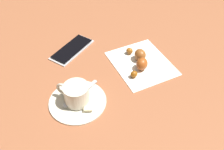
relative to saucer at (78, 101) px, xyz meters
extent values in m
plane|color=#995837|center=(0.12, 0.02, 0.00)|extent=(1.80, 1.80, 0.00)
cylinder|color=silver|center=(0.00, 0.00, 0.00)|extent=(0.15, 0.15, 0.01)
cylinder|color=silver|center=(0.00, 0.00, 0.03)|extent=(0.07, 0.07, 0.05)
cylinder|color=#361D08|center=(0.00, 0.00, 0.04)|extent=(0.05, 0.05, 0.00)
torus|color=silver|center=(-0.02, 0.03, 0.03)|extent=(0.03, 0.03, 0.04)
cube|color=silver|center=(0.03, 0.02, 0.01)|extent=(0.09, 0.04, 0.00)
ellipsoid|color=silver|center=(-0.03, 0.00, 0.01)|extent=(0.03, 0.03, 0.01)
cube|color=beige|center=(0.02, -0.02, 0.01)|extent=(0.05, 0.06, 0.01)
cube|color=white|center=(0.23, 0.04, 0.00)|extent=(0.18, 0.20, 0.00)
ellipsoid|color=#8B4C12|center=(0.18, 0.00, 0.01)|extent=(0.02, 0.02, 0.02)
ellipsoid|color=#A34D1C|center=(0.21, 0.02, 0.02)|extent=(0.05, 0.05, 0.04)
ellipsoid|color=brown|center=(0.23, 0.05, 0.02)|extent=(0.04, 0.04, 0.04)
ellipsoid|color=#A05B1C|center=(0.22, 0.09, 0.01)|extent=(0.03, 0.03, 0.02)
cube|color=#BBBCC0|center=(0.07, 0.20, 0.00)|extent=(0.16, 0.13, 0.01)
cube|color=black|center=(0.07, 0.20, 0.00)|extent=(0.15, 0.11, 0.00)
camera|label=1|loc=(-0.13, -0.41, 0.50)|focal=40.37mm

